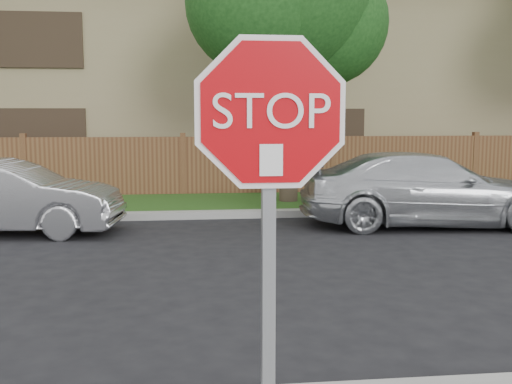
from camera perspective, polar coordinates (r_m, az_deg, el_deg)
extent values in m
cube|color=gray|center=(12.62, -6.98, -2.20)|extent=(70.00, 0.30, 0.15)
cube|color=#1E4714|center=(14.25, -6.93, -1.18)|extent=(70.00, 3.00, 0.12)
cube|color=#56321E|center=(15.76, -6.94, 2.34)|extent=(70.00, 0.12, 1.60)
cube|color=#94865C|center=(21.32, -6.95, 9.52)|extent=(34.00, 8.00, 6.00)
cylinder|color=#382B21|center=(14.20, 3.15, 6.53)|extent=(0.44, 0.44, 3.92)
sphere|color=#143A12|center=(14.84, 6.57, 15.75)|extent=(3.00, 3.00, 3.00)
sphere|color=#143A12|center=(13.92, 0.11, 17.54)|extent=(3.20, 3.20, 3.20)
cube|color=gray|center=(3.02, 1.18, -9.78)|extent=(0.06, 0.06, 2.30)
cylinder|color=white|center=(2.83, 1.40, 7.55)|extent=(1.01, 0.02, 1.01)
cylinder|color=#B7070D|center=(2.81, 1.44, 7.55)|extent=(0.93, 0.02, 0.93)
cube|color=white|center=(2.81, 1.46, 3.06)|extent=(0.11, 0.00, 0.15)
imported|color=#A7A8AC|center=(11.75, -22.75, -0.46)|extent=(4.22, 1.86, 1.35)
imported|color=silver|center=(12.13, 15.92, 0.25)|extent=(5.09, 2.44, 1.43)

